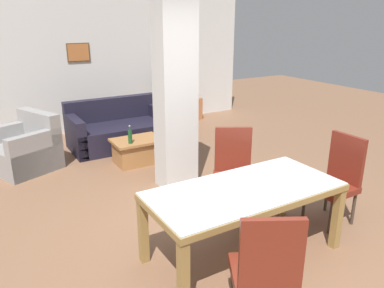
# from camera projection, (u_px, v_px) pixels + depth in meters

# --- Properties ---
(ground_plane) EXTENTS (18.00, 18.00, 0.00)m
(ground_plane) POSITION_uv_depth(u_px,v_px,m) (242.00, 253.00, 3.75)
(ground_plane) COLOR brown
(back_wall) EXTENTS (7.20, 0.09, 2.70)m
(back_wall) POSITION_uv_depth(u_px,v_px,m) (87.00, 65.00, 7.48)
(back_wall) COLOR silver
(back_wall) RESTS_ON ground_plane
(divider_pillar) EXTENTS (0.49, 0.36, 2.70)m
(divider_pillar) POSITION_uv_depth(u_px,v_px,m) (175.00, 90.00, 4.88)
(divider_pillar) COLOR silver
(divider_pillar) RESTS_ON ground_plane
(dining_table) EXTENTS (1.87, 0.88, 0.72)m
(dining_table) POSITION_uv_depth(u_px,v_px,m) (244.00, 201.00, 3.57)
(dining_table) COLOR olive
(dining_table) RESTS_ON ground_plane
(dining_chair_head_right) EXTENTS (0.46, 0.46, 1.01)m
(dining_chair_head_right) POSITION_uv_depth(u_px,v_px,m) (337.00, 177.00, 4.22)
(dining_chair_head_right) COLOR maroon
(dining_chair_head_right) RESTS_ON ground_plane
(dining_chair_far_right) EXTENTS (0.63, 0.63, 1.01)m
(dining_chair_far_right) POSITION_uv_depth(u_px,v_px,m) (234.00, 168.00, 4.45)
(dining_chair_far_right) COLOR maroon
(dining_chair_far_right) RESTS_ON ground_plane
(dining_chair_near_left) EXTENTS (0.62, 0.62, 1.01)m
(dining_chair_near_left) POSITION_uv_depth(u_px,v_px,m) (266.00, 269.00, 2.67)
(dining_chair_near_left) COLOR maroon
(dining_chair_near_left) RESTS_ON ground_plane
(sofa) EXTENTS (1.74, 0.94, 0.83)m
(sofa) POSITION_uv_depth(u_px,v_px,m) (119.00, 130.00, 6.85)
(sofa) COLOR black
(sofa) RESTS_ON ground_plane
(armchair) EXTENTS (1.14, 1.16, 0.86)m
(armchair) POSITION_uv_depth(u_px,v_px,m) (25.00, 150.00, 5.78)
(armchair) COLOR gray
(armchair) RESTS_ON ground_plane
(coffee_table) EXTENTS (0.78, 0.56, 0.40)m
(coffee_table) POSITION_uv_depth(u_px,v_px,m) (137.00, 151.00, 6.04)
(coffee_table) COLOR #A76F3E
(coffee_table) RESTS_ON ground_plane
(bottle) EXTENTS (0.06, 0.06, 0.29)m
(bottle) POSITION_uv_depth(u_px,v_px,m) (130.00, 137.00, 5.76)
(bottle) COLOR #194C23
(bottle) RESTS_ON coffee_table
(tv_stand) EXTENTS (1.07, 0.40, 0.50)m
(tv_stand) POSITION_uv_depth(u_px,v_px,m) (178.00, 110.00, 8.52)
(tv_stand) COLOR #AB683C
(tv_stand) RESTS_ON ground_plane
(tv_screen) EXTENTS (0.89, 0.33, 0.54)m
(tv_screen) POSITION_uv_depth(u_px,v_px,m) (178.00, 88.00, 8.36)
(tv_screen) COLOR black
(tv_screen) RESTS_ON tv_stand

